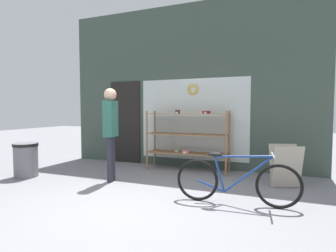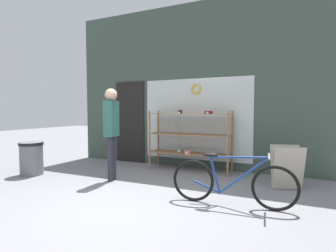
# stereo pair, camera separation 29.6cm
# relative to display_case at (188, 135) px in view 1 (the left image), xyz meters

# --- Properties ---
(ground_plane) EXTENTS (30.00, 30.00, 0.00)m
(ground_plane) POSITION_rel_display_case_xyz_m (-0.18, -2.50, -0.82)
(ground_plane) COLOR gray
(storefront_facade) EXTENTS (6.13, 0.13, 3.86)m
(storefront_facade) POSITION_rel_display_case_xyz_m (-0.21, 0.39, 1.06)
(storefront_facade) COLOR #3D4C42
(storefront_facade) RESTS_ON ground_plane
(display_case) EXTENTS (1.85, 0.50, 1.37)m
(display_case) POSITION_rel_display_case_xyz_m (0.00, 0.00, 0.00)
(display_case) COLOR #8E6642
(display_case) RESTS_ON ground_plane
(bicycle) EXTENTS (1.76, 0.46, 0.75)m
(bicycle) POSITION_rel_display_case_xyz_m (1.27, -1.81, -0.48)
(bicycle) COLOR black
(bicycle) RESTS_ON ground_plane
(sandwich_board) EXTENTS (0.57, 0.50, 0.75)m
(sandwich_board) POSITION_rel_display_case_xyz_m (1.99, -0.64, -0.43)
(sandwich_board) COLOR #B2A893
(sandwich_board) RESTS_ON ground_plane
(pedestrian) EXTENTS (0.23, 0.34, 1.77)m
(pedestrian) POSITION_rel_display_case_xyz_m (-1.10, -1.40, 0.24)
(pedestrian) COLOR #282833
(pedestrian) RESTS_ON ground_plane
(trash_bin) EXTENTS (0.48, 0.48, 0.69)m
(trash_bin) POSITION_rel_display_case_xyz_m (-2.92, -1.73, -0.44)
(trash_bin) COLOR slate
(trash_bin) RESTS_ON ground_plane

